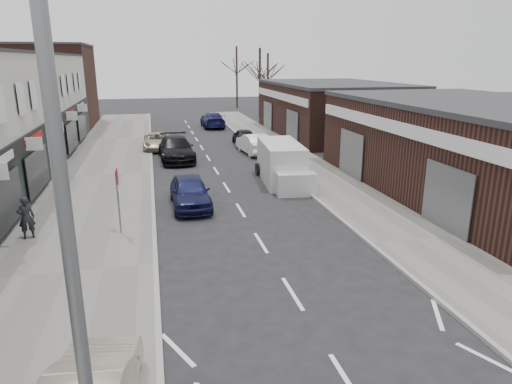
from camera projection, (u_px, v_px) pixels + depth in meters
pavement_left at (103, 176)px, 27.02m from camera, size 5.50×64.00×0.12m
pavement_right at (304, 165)px, 29.71m from camera, size 3.50×64.00×0.12m
brick_block_far at (50, 87)px, 46.00m from camera, size 8.00×10.00×8.00m
right_unit_near at (482, 151)px, 23.06m from camera, size 10.00×18.00×4.50m
right_unit_far at (332, 110)px, 41.78m from camera, size 10.00×16.00×4.50m
tree_far_a at (260, 117)px, 54.76m from camera, size 3.60×3.60×8.00m
tree_far_b at (268, 112)px, 60.91m from camera, size 3.60×3.60×7.50m
tree_far_c at (237, 108)px, 65.88m from camera, size 3.60×3.60×8.50m
street_lamp at (88, 258)px, 4.89m from camera, size 2.23×0.22×8.00m
warning_sign at (118, 181)px, 17.41m from camera, size 0.12×0.80×2.70m
white_van at (282, 164)px, 25.49m from camera, size 2.45×5.90×2.23m
pedestrian at (26, 218)px, 17.18m from camera, size 0.69×0.55×1.64m
parked_car_left_a at (190, 191)px, 21.34m from camera, size 1.80×4.34×1.47m
parked_car_left_b at (176, 149)px, 31.25m from camera, size 2.38×5.56×1.60m
parked_car_left_c at (157, 141)px, 35.18m from camera, size 2.18×4.54×1.25m
parked_car_right_a at (254, 144)px, 33.53m from camera, size 1.96×4.57×1.47m
parked_car_right_b at (244, 137)px, 36.96m from camera, size 1.81×4.03×1.34m
parked_car_right_c at (213, 120)px, 46.64m from camera, size 2.19×5.29×1.53m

